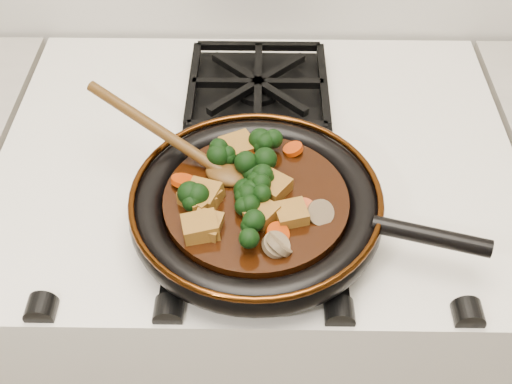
{
  "coord_description": "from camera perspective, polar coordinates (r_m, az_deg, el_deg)",
  "views": [
    {
      "loc": [
        0.01,
        0.99,
        1.55
      ],
      "look_at": [
        0.0,
        1.54,
        0.97
      ],
      "focal_mm": 45.0,
      "sensor_mm": 36.0,
      "label": 1
    }
  ],
  "objects": [
    {
      "name": "tofu_cube_8",
      "position": [
        0.8,
        1.39,
        0.45
      ],
      "size": [
        0.06,
        0.05,
        0.02
      ],
      "primitive_type": "cube",
      "rotation": [
        0.0,
        0.01,
        2.51
      ],
      "color": "brown",
      "rests_on": "braising_sauce"
    },
    {
      "name": "tofu_cube_5",
      "position": [
        0.78,
        3.15,
        -1.98
      ],
      "size": [
        0.05,
        0.04,
        0.02
      ],
      "primitive_type": "cube",
      "rotation": [
        -0.03,
        0.0,
        1.82
      ],
      "color": "brown",
      "rests_on": "braising_sauce"
    },
    {
      "name": "tofu_cube_0",
      "position": [
        0.76,
        -4.38,
        -3.02
      ],
      "size": [
        0.04,
        0.04,
        0.02
      ],
      "primitive_type": "cube",
      "rotation": [
        0.05,
        -0.02,
        1.33
      ],
      "color": "brown",
      "rests_on": "braising_sauce"
    },
    {
      "name": "tofu_cube_6",
      "position": [
        0.79,
        -5.01,
        -0.53
      ],
      "size": [
        0.06,
        0.06,
        0.03
      ],
      "primitive_type": "cube",
      "rotation": [
        -0.03,
        0.06,
        0.92
      ],
      "color": "brown",
      "rests_on": "braising_sauce"
    },
    {
      "name": "tofu_cube_2",
      "position": [
        0.76,
        -4.97,
        -3.17
      ],
      "size": [
        0.05,
        0.05,
        0.03
      ],
      "primitive_type": "cube",
      "rotation": [
        -0.09,
        -0.06,
        0.23
      ],
      "color": "brown",
      "rests_on": "braising_sauce"
    },
    {
      "name": "broccoli_floret_2",
      "position": [
        0.8,
        -0.55,
        -0.11
      ],
      "size": [
        0.07,
        0.07,
        0.06
      ],
      "primitive_type": null,
      "rotation": [
        0.11,
        -0.19,
        1.42
      ],
      "color": "black",
      "rests_on": "braising_sauce"
    },
    {
      "name": "carrot_coin_0",
      "position": [
        0.85,
        0.02,
        2.93
      ],
      "size": [
        0.03,
        0.03,
        0.02
      ],
      "primitive_type": "cylinder",
      "rotation": [
        0.24,
        -0.24,
        0.0
      ],
      "color": "#AB2F04",
      "rests_on": "braising_sauce"
    },
    {
      "name": "broccoli_floret_7",
      "position": [
        0.78,
        -4.95,
        -1.1
      ],
      "size": [
        0.07,
        0.07,
        0.07
      ],
      "primitive_type": null,
      "rotation": [
        0.14,
        0.11,
        0.13
      ],
      "color": "black",
      "rests_on": "braising_sauce"
    },
    {
      "name": "broccoli_floret_0",
      "position": [
        0.83,
        0.07,
        2.3
      ],
      "size": [
        0.07,
        0.08,
        0.06
      ],
      "primitive_type": null,
      "rotation": [
        0.15,
        -0.01,
        0.19
      ],
      "color": "black",
      "rests_on": "braising_sauce"
    },
    {
      "name": "mushroom_slice_0",
      "position": [
        0.75,
        2.05,
        -4.65
      ],
      "size": [
        0.04,
        0.05,
        0.03
      ],
      "primitive_type": "cylinder",
      "rotation": [
        0.85,
        0.0,
        2.12
      ],
      "color": "brown",
      "rests_on": "braising_sauce"
    },
    {
      "name": "broccoli_floret_3",
      "position": [
        0.8,
        0.07,
        0.59
      ],
      "size": [
        0.07,
        0.07,
        0.06
      ],
      "primitive_type": null,
      "rotation": [
        -0.04,
        0.06,
        1.38
      ],
      "color": "black",
      "rests_on": "braising_sauce"
    },
    {
      "name": "carrot_coin_3",
      "position": [
        0.82,
        -6.49,
        1.0
      ],
      "size": [
        0.03,
        0.03,
        0.02
      ],
      "primitive_type": "cylinder",
      "rotation": [
        -0.33,
        0.18,
        0.0
      ],
      "color": "#AB2F04",
      "rests_on": "braising_sauce"
    },
    {
      "name": "wooden_spoon",
      "position": [
        0.84,
        -6.15,
        3.85
      ],
      "size": [
        0.14,
        0.1,
        0.22
      ],
      "rotation": [
        0.0,
        0.0,
        2.61
      ],
      "color": "#4D3010",
      "rests_on": "braising_sauce"
    },
    {
      "name": "tofu_cube_1",
      "position": [
        0.77,
        0.57,
        -1.99
      ],
      "size": [
        0.05,
        0.05,
        0.02
      ],
      "primitive_type": "cube",
      "rotation": [
        -0.05,
        -0.08,
        0.88
      ],
      "color": "brown",
      "rests_on": "braising_sauce"
    },
    {
      "name": "skillet",
      "position": [
        0.81,
        0.16,
        -1.3
      ],
      "size": [
        0.44,
        0.32,
        0.05
      ],
      "rotation": [
        0.0,
        0.0,
        -0.27
      ],
      "color": "black",
      "rests_on": "burner_grate_front"
    },
    {
      "name": "braising_sauce",
      "position": [
        0.81,
        -0.0,
        -1.03
      ],
      "size": [
        0.23,
        0.23,
        0.02
      ],
      "primitive_type": "cylinder",
      "color": "black",
      "rests_on": "skillet"
    },
    {
      "name": "tofu_cube_7",
      "position": [
        0.79,
        -5.11,
        -0.72
      ],
      "size": [
        0.05,
        0.05,
        0.02
      ],
      "primitive_type": "cube",
      "rotation": [
        0.06,
        0.05,
        2.13
      ],
      "color": "brown",
      "rests_on": "braising_sauce"
    },
    {
      "name": "carrot_coin_4",
      "position": [
        0.79,
        4.26,
        -1.54
      ],
      "size": [
        0.03,
        0.03,
        0.02
      ],
      "primitive_type": "cylinder",
      "rotation": [
        0.24,
        0.07,
        0.0
      ],
      "color": "#AB2F04",
      "rests_on": "braising_sauce"
    },
    {
      "name": "burner_grate_front",
      "position": [
        0.84,
        -0.03,
        -2.28
      ],
      "size": [
        0.23,
        0.23,
        0.03
      ],
      "primitive_type": null,
      "color": "black",
      "rests_on": "stove"
    },
    {
      "name": "carrot_coin_1",
      "position": [
        0.76,
        1.92,
        -3.72
      ],
      "size": [
        0.03,
        0.03,
        0.02
      ],
      "primitive_type": "cylinder",
      "rotation": [
        0.3,
        0.34,
        0.0
      ],
      "color": "#AB2F04",
      "rests_on": "braising_sauce"
    },
    {
      "name": "tofu_cube_4",
      "position": [
        0.86,
        -1.6,
        3.94
      ],
      "size": [
        0.06,
        0.06,
        0.03
      ],
      "primitive_type": "cube",
      "rotation": [
        0.07,
        0.08,
        0.55
      ],
      "color": "brown",
      "rests_on": "braising_sauce"
    },
    {
      "name": "mushroom_slice_1",
      "position": [
        0.78,
        5.75,
        -1.85
      ],
      "size": [
        0.04,
        0.04,
        0.03
      ],
      "primitive_type": "cylinder",
      "rotation": [
        0.68,
        0.0,
        0.37
      ],
      "color": "brown",
      "rests_on": "braising_sauce"
    },
    {
      "name": "broccoli_floret_4",
      "position": [
        0.83,
        -2.79,
        2.73
      ],
      "size": [
        0.06,
        0.07,
        0.06
      ],
      "primitive_type": null,
      "rotation": [
        -0.04,
        0.1,
        1.51
      ],
      "color": "black",
      "rests_on": "braising_sauce"
    },
    {
      "name": "tofu_cube_3",
      "position": [
        0.8,
        -4.69,
        -0.3
      ],
      "size": [
        0.06,
        0.05,
        0.03
      ],
      "primitive_type": "cube",
      "rotation": [
        -0.1,
        0.12,
        2.73
      ],
      "color": "brown",
      "rests_on": "braising_sauce"
    },
    {
      "name": "broccoli_floret_1",
      "position": [
        0.78,
        -0.34,
        -0.74
      ],
      "size": [
        0.09,
        0.09,
        0.07
      ],
      "primitive_type": null,
      "rotation": [
        -0.02,
        -0.23,
        1.08
      ],
      "color": "black",
      "rests_on": "braising_sauce"
    },
    {
      "name": "mushroom_slice_2",
      "position": [
        0.74,
        1.79,
        -4.71
      ],
      "size": [
        0.04,
        0.04,
        0.02
      ],
      "primitive_type": "cylinder",
      "rotation": [
        0.41,
        0.0,
        1.13
      ],
      "color": "brown",
      "rests_on": "braising_sauce"
    },
    {
      "name": "stove",
      "position": [
        1.3,
        0.06,
        -11.21
      ],
      "size": [
        0.76,
        0.6,
        0.9
      ],
      "primitive_type": "cube",
      "color": "white",
      "rests_on": "ground"
    },
    {
      "name": "broccoli_floret_6",
      "position": [
        0.86,
        1.08,
        4.43
      ],
      "size": [
        0.09,
        0.09,
        0.07
      ],
      "primitive_type": null,
      "rotation": [
        -0.17,
        -0.24,
        1.03
      ],
      "color": "black",
      "rests_on": "braising_sauce"
    },
    {
      "name": "broccoli_floret_5",
      "position": [
        0.75,
        -0.94,
        -3.89
      ],
      "size": [
        0.08,
        0.08,
        0.06
      ],
      "primitive_type": null,
      "rotation": [
        -0.09,
        0.03,
        0.82
      ],
      "color": "black",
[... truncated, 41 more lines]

